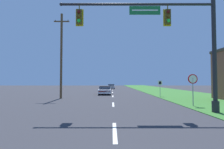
{
  "coord_description": "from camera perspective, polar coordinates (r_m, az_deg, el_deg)",
  "views": [
    {
      "loc": [
        -0.11,
        -0.93,
        1.98
      ],
      "look_at": [
        0.0,
        26.16,
        3.03
      ],
      "focal_mm": 28.0,
      "sensor_mm": 36.0,
      "label": 1
    }
  ],
  "objects": [
    {
      "name": "grass_verge_right",
      "position": [
        32.76,
        18.76,
        -5.52
      ],
      "size": [
        10.0,
        110.0,
        0.04
      ],
      "color": "#38752D",
      "rests_on": "ground"
    },
    {
      "name": "far_car",
      "position": [
        45.46,
        -0.48,
        -3.94
      ],
      "size": [
        1.82,
        4.27,
        1.19
      ],
      "color": "black",
      "rests_on": "ground"
    },
    {
      "name": "signal_mast",
      "position": [
        12.05,
        19.73,
        11.23
      ],
      "size": [
        10.1,
        0.47,
        7.76
      ],
      "color": "#232326",
      "rests_on": "grass_verge_right"
    },
    {
      "name": "road_center_line",
      "position": [
        23.01,
        0.04,
        -7.13
      ],
      "size": [
        0.16,
        34.8,
        0.01
      ],
      "color": "silver",
      "rests_on": "ground"
    },
    {
      "name": "stop_sign",
      "position": [
        15.23,
        24.65,
        -2.45
      ],
      "size": [
        0.76,
        0.07,
        2.5
      ],
      "color": "gray",
      "rests_on": "grass_verge_right"
    },
    {
      "name": "utility_pole_near",
      "position": [
        21.21,
        -16.45,
        6.33
      ],
      "size": [
        1.8,
        0.26,
        9.87
      ],
      "color": "brown",
      "rests_on": "ground"
    },
    {
      "name": "route_sign_post",
      "position": [
        23.23,
        15.2,
        -3.25
      ],
      "size": [
        0.55,
        0.06,
        2.03
      ],
      "color": "gray",
      "rests_on": "grass_verge_right"
    },
    {
      "name": "car_ahead",
      "position": [
        26.4,
        -2.68,
        -5.2
      ],
      "size": [
        1.98,
        4.29,
        1.19
      ],
      "color": "black",
      "rests_on": "ground"
    }
  ]
}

